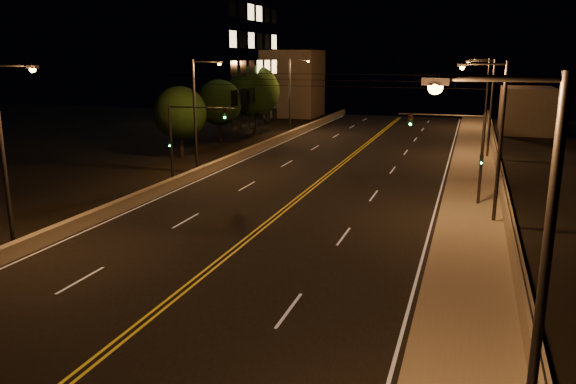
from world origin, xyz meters
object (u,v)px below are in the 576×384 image
(streetlight_1, at_px, (495,132))
(streetlight_5, at_px, (198,108))
(traffic_signal_left, at_px, (184,134))
(streetlight_6, at_px, (292,90))
(traffic_signal_right, at_px, (464,147))
(streetlight_4, at_px, (6,144))
(tree_2, at_px, (254,91))
(tree_0, at_px, (180,113))
(building_tower, at_px, (157,28))
(streetlight_3, at_px, (485,88))
(streetlight_2, at_px, (488,102))
(tree_1, at_px, (219,102))
(streetlight_0, at_px, (528,268))

(streetlight_1, xyz_separation_m, streetlight_5, (-21.42, 8.02, 0.00))
(streetlight_1, height_order, traffic_signal_left, streetlight_1)
(streetlight_6, distance_m, traffic_signal_right, 34.72)
(streetlight_1, distance_m, streetlight_4, 24.11)
(traffic_signal_left, xyz_separation_m, tree_2, (-4.88, 25.74, 1.38))
(streetlight_1, bearing_deg, tree_0, 152.77)
(traffic_signal_right, height_order, tree_2, tree_2)
(streetlight_1, bearing_deg, building_tower, 143.15)
(streetlight_3, bearing_deg, building_tower, -154.82)
(tree_0, bearing_deg, streetlight_4, -79.47)
(traffic_signal_left, height_order, tree_0, tree_0)
(streetlight_2, bearing_deg, building_tower, 170.65)
(streetlight_4, relative_size, tree_0, 1.36)
(traffic_signal_right, bearing_deg, building_tower, 145.69)
(traffic_signal_right, distance_m, tree_0, 26.34)
(streetlight_6, distance_m, tree_0, 19.14)
(streetlight_1, relative_size, tree_2, 1.09)
(streetlight_1, xyz_separation_m, tree_1, (-27.04, 23.95, -0.93))
(streetlight_1, xyz_separation_m, building_tower, (-36.02, 27.00, 6.97))
(streetlight_0, distance_m, tree_2, 55.60)
(streetlight_0, distance_m, building_tower, 59.92)
(streetlight_5, distance_m, tree_2, 21.52)
(tree_1, bearing_deg, streetlight_1, -41.53)
(building_tower, bearing_deg, traffic_signal_right, -34.31)
(streetlight_6, relative_size, building_tower, 0.35)
(streetlight_1, height_order, building_tower, building_tower)
(streetlight_1, bearing_deg, tree_2, 130.72)
(streetlight_1, relative_size, tree_0, 1.36)
(streetlight_5, bearing_deg, streetlight_6, 90.00)
(traffic_signal_right, bearing_deg, streetlight_6, 124.94)
(streetlight_6, bearing_deg, building_tower, -161.38)
(streetlight_1, relative_size, traffic_signal_left, 1.52)
(traffic_signal_right, relative_size, tree_2, 0.72)
(streetlight_0, bearing_deg, tree_2, 116.89)
(streetlight_3, relative_size, traffic_signal_left, 1.52)
(streetlight_5, relative_size, streetlight_6, 1.00)
(streetlight_1, distance_m, traffic_signal_right, 4.06)
(building_tower, xyz_separation_m, tree_0, (10.06, -13.64, -8.00))
(streetlight_2, relative_size, traffic_signal_left, 1.52)
(streetlight_6, height_order, tree_1, streetlight_6)
(streetlight_4, bearing_deg, traffic_signal_left, 85.48)
(traffic_signal_right, distance_m, tree_2, 34.94)
(streetlight_4, distance_m, traffic_signal_left, 14.66)
(streetlight_2, relative_size, streetlight_5, 1.00)
(streetlight_0, xyz_separation_m, building_tower, (-36.02, 47.37, 6.97))
(streetlight_0, xyz_separation_m, streetlight_5, (-21.42, 28.39, 0.00))
(streetlight_6, bearing_deg, streetlight_4, -90.00)
(streetlight_5, height_order, streetlight_6, same)
(building_tower, bearing_deg, traffic_signal_left, -56.19)
(streetlight_3, height_order, tree_2, streetlight_3)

